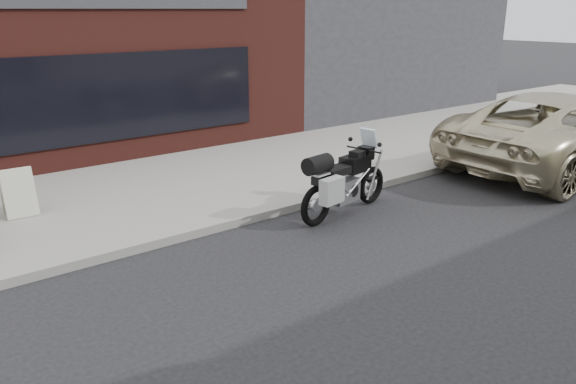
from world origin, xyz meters
The scene contains 7 objects.
ground centered at (0.00, 0.00, 0.00)m, with size 120.00×120.00×0.00m, color black.
near_sidewalk centered at (0.00, 7.00, 0.07)m, with size 44.00×6.00×0.15m, color gray.
storefront centered at (-2.00, 13.98, 2.25)m, with size 14.00×10.07×4.50m.
neighbour_building centered at (10.00, 14.00, 3.00)m, with size 10.00×10.00×6.00m, color #2C2C31.
motorcycle centered at (1.23, 3.32, 0.66)m, with size 2.40×1.01×1.52m.
minivan centered at (7.59, 2.60, 0.90)m, with size 3.00×6.50×1.81m, color #C3B997.
sandwich_sign centered at (-3.50, 6.57, 0.57)m, with size 0.55×0.50×0.85m.
Camera 1 is at (-5.47, -3.79, 3.64)m, focal length 35.00 mm.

